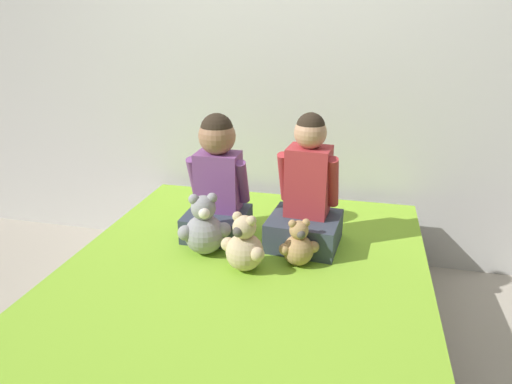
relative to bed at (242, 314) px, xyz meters
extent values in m
plane|color=#B2A899|center=(0.00, 0.00, -0.23)|extent=(14.00, 14.00, 0.00)
cube|color=silver|center=(0.00, 1.12, 1.02)|extent=(8.00, 0.06, 2.50)
cube|color=#473828|center=(0.00, 0.00, -0.12)|extent=(1.67, 1.98, 0.22)
cube|color=silver|center=(0.00, 0.00, 0.10)|extent=(1.64, 1.94, 0.21)
cube|color=#8CC633|center=(0.00, 0.00, 0.22)|extent=(1.65, 1.96, 0.03)
cube|color=#384251|center=(-0.22, 0.33, 0.30)|extent=(0.31, 0.31, 0.13)
cube|color=#7F4789|center=(-0.22, 0.37, 0.52)|extent=(0.22, 0.15, 0.30)
sphere|color=#9E7051|center=(-0.22, 0.37, 0.75)|extent=(0.19, 0.19, 0.19)
sphere|color=#2D2319|center=(-0.22, 0.37, 0.79)|extent=(0.16, 0.16, 0.16)
cylinder|color=#7F4789|center=(-0.35, 0.37, 0.52)|extent=(0.06, 0.14, 0.25)
cylinder|color=#7F4789|center=(-0.09, 0.37, 0.52)|extent=(0.06, 0.14, 0.25)
cube|color=#384251|center=(0.24, 0.33, 0.31)|extent=(0.37, 0.35, 0.15)
cube|color=#B23338|center=(0.24, 0.38, 0.55)|extent=(0.22, 0.18, 0.34)
sphere|color=tan|center=(0.24, 0.38, 0.80)|extent=(0.16, 0.16, 0.16)
sphere|color=#2D2319|center=(0.24, 0.38, 0.82)|extent=(0.14, 0.14, 0.14)
cylinder|color=#B23338|center=(0.12, 0.39, 0.56)|extent=(0.07, 0.15, 0.28)
cylinder|color=#B23338|center=(0.36, 0.36, 0.56)|extent=(0.07, 0.15, 0.28)
sphere|color=#939399|center=(-0.22, 0.13, 0.33)|extent=(0.19, 0.19, 0.19)
sphere|color=#939399|center=(-0.22, 0.13, 0.47)|extent=(0.12, 0.12, 0.12)
sphere|color=white|center=(-0.20, 0.09, 0.46)|extent=(0.05, 0.05, 0.05)
sphere|color=#939399|center=(-0.26, 0.12, 0.51)|extent=(0.05, 0.05, 0.05)
sphere|color=#939399|center=(-0.18, 0.15, 0.51)|extent=(0.05, 0.05, 0.05)
sphere|color=#939399|center=(-0.30, 0.08, 0.35)|extent=(0.07, 0.07, 0.07)
sphere|color=#939399|center=(-0.13, 0.15, 0.35)|extent=(0.07, 0.07, 0.07)
sphere|color=tan|center=(0.24, 0.13, 0.30)|extent=(0.14, 0.14, 0.14)
sphere|color=tan|center=(0.24, 0.13, 0.41)|extent=(0.09, 0.09, 0.09)
sphere|color=#4C4742|center=(0.25, 0.09, 0.40)|extent=(0.04, 0.04, 0.04)
sphere|color=tan|center=(0.21, 0.11, 0.44)|extent=(0.04, 0.04, 0.04)
sphere|color=tan|center=(0.26, 0.14, 0.44)|extent=(0.04, 0.04, 0.04)
sphere|color=tan|center=(0.18, 0.09, 0.32)|extent=(0.05, 0.05, 0.05)
sphere|color=tan|center=(0.30, 0.14, 0.32)|extent=(0.05, 0.05, 0.05)
sphere|color=#D1B78E|center=(0.01, 0.03, 0.32)|extent=(0.17, 0.17, 0.17)
sphere|color=#D1B78E|center=(0.01, 0.03, 0.44)|extent=(0.11, 0.11, 0.11)
sphere|color=#4C4742|center=(-0.01, -0.02, 0.44)|extent=(0.05, 0.05, 0.05)
sphere|color=#D1B78E|center=(-0.03, 0.04, 0.48)|extent=(0.04, 0.04, 0.04)
sphere|color=#D1B78E|center=(0.04, 0.01, 0.48)|extent=(0.04, 0.04, 0.04)
sphere|color=#D1B78E|center=(-0.07, 0.04, 0.34)|extent=(0.07, 0.07, 0.07)
sphere|color=#D1B78E|center=(0.08, -0.02, 0.34)|extent=(0.07, 0.07, 0.07)
camera|label=1|loc=(0.48, -1.73, 1.31)|focal=32.00mm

